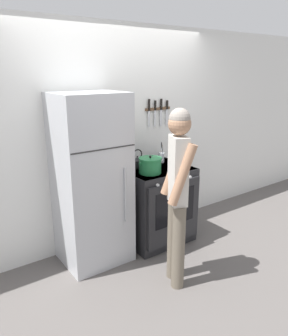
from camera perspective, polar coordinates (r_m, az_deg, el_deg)
name	(u,v)px	position (r m, az deg, el deg)	size (l,w,h in m)	color
ground_plane	(121,234)	(4.33, -4.11, -11.36)	(14.00, 14.00, 0.00)	#5B5654
wall_back	(117,137)	(3.92, -4.72, 5.48)	(10.00, 0.06, 2.55)	silver
refrigerator	(92,181)	(3.49, -9.11, -2.24)	(0.70, 0.64, 1.83)	#B7BABF
stove_range	(156,204)	(4.01, 2.18, -6.24)	(0.79, 0.72, 0.93)	#232326
dutch_oven_pot	(150,165)	(3.64, 1.09, 0.45)	(0.30, 0.26, 0.20)	#237A42
tea_kettle	(138,162)	(3.87, -1.12, 1.05)	(0.22, 0.17, 0.22)	black
utensil_jar	(161,157)	(4.08, 3.03, 1.96)	(0.08, 0.08, 0.26)	silver
person	(178,189)	(3.04, 5.87, -3.65)	(0.37, 0.42, 1.73)	#6B6051
wall_knife_strip	(158,109)	(4.16, 2.44, 10.24)	(0.38, 0.03, 0.35)	brown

